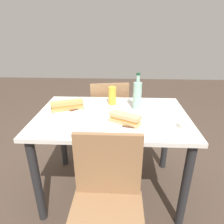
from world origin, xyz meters
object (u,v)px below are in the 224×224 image
(chair_far, at_px, (107,200))
(chair_near, at_px, (109,113))
(plate_near, at_px, (125,124))
(plate_far, at_px, (68,110))
(knife_far, at_px, (70,111))
(olive_bowl, at_px, (185,125))
(water_bottle, at_px, (137,95))
(knife_near, at_px, (123,126))
(baguette_sandwich_near, at_px, (125,119))
(dining_table, at_px, (112,128))
(baguette_sandwich_far, at_px, (67,105))
(beer_glass, at_px, (112,96))

(chair_far, height_order, chair_near, same)
(plate_near, xyz_separation_m, plate_far, (0.45, -0.22, 0.00))
(knife_far, distance_m, olive_bowl, 0.85)
(chair_far, xyz_separation_m, chair_near, (0.06, -1.17, 0.00))
(chair_far, relative_size, knife_far, 5.79)
(plate_far, bearing_deg, water_bottle, -172.22)
(knife_near, bearing_deg, chair_far, 77.43)
(chair_near, distance_m, knife_near, 0.87)
(chair_far, distance_m, baguette_sandwich_near, 0.52)
(dining_table, height_order, water_bottle, water_bottle)
(dining_table, bearing_deg, knife_far, -0.92)
(plate_near, bearing_deg, chair_near, -78.28)
(chair_far, distance_m, baguette_sandwich_far, 0.79)
(dining_table, bearing_deg, knife_near, 109.64)
(chair_far, distance_m, plate_near, 0.50)
(water_bottle, height_order, beer_glass, water_bottle)
(dining_table, relative_size, baguette_sandwich_near, 5.24)
(water_bottle, bearing_deg, beer_glass, -24.98)
(plate_far, relative_size, beer_glass, 1.59)
(knife_near, xyz_separation_m, knife_far, (0.41, -0.23, 0.00))
(beer_glass, height_order, olive_bowl, beer_glass)
(baguette_sandwich_near, relative_size, olive_bowl, 2.29)
(chair_far, bearing_deg, knife_far, -61.01)
(plate_near, bearing_deg, baguette_sandwich_near, 116.57)
(dining_table, relative_size, chair_near, 1.36)
(knife_near, xyz_separation_m, olive_bowl, (-0.42, -0.04, -0.00))
(dining_table, distance_m, baguette_sandwich_far, 0.40)
(chair_far, xyz_separation_m, plate_far, (0.36, -0.63, 0.26))
(dining_table, bearing_deg, chair_near, -83.96)
(baguette_sandwich_near, distance_m, plate_far, 0.50)
(baguette_sandwich_near, relative_size, plate_far, 0.90)
(plate_near, relative_size, plate_far, 1.00)
(baguette_sandwich_far, bearing_deg, dining_table, 172.22)
(knife_far, bearing_deg, water_bottle, -167.17)
(plate_far, bearing_deg, baguette_sandwich_near, 153.74)
(plate_far, relative_size, water_bottle, 0.83)
(dining_table, bearing_deg, baguette_sandwich_near, 118.77)
(baguette_sandwich_near, relative_size, beer_glass, 1.43)
(knife_far, bearing_deg, knife_near, 150.47)
(plate_far, height_order, water_bottle, water_bottle)
(knife_near, height_order, beer_glass, beer_glass)
(chair_near, xyz_separation_m, baguette_sandwich_far, (0.29, 0.54, 0.31))
(chair_near, height_order, baguette_sandwich_far, chair_near)
(dining_table, xyz_separation_m, beer_glass, (0.01, -0.22, 0.19))
(plate_far, xyz_separation_m, baguette_sandwich_far, (0.00, -0.00, 0.04))
(dining_table, distance_m, baguette_sandwich_near, 0.26)
(baguette_sandwich_far, distance_m, olive_bowl, 0.89)
(plate_far, xyz_separation_m, knife_far, (-0.03, 0.04, 0.01))
(knife_near, bearing_deg, olive_bowl, -174.92)
(dining_table, height_order, chair_far, chair_far)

